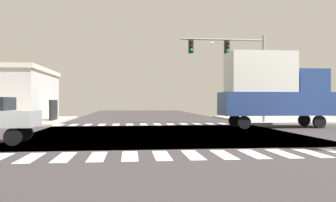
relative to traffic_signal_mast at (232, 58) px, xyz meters
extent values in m
cube|color=#393537|center=(-5.96, -7.37, -5.00)|extent=(14.00, 90.00, 0.05)
cube|color=#393537|center=(-5.96, -7.37, -5.00)|extent=(90.00, 12.00, 0.05)
cube|color=#B2ADA3|center=(7.04, 4.63, -4.91)|extent=(12.00, 12.00, 0.14)
cube|color=white|center=(-10.71, -14.67, -4.98)|extent=(0.50, 2.00, 0.01)
cube|color=white|center=(-9.71, -14.67, -4.98)|extent=(0.50, 2.00, 0.01)
cube|color=white|center=(-8.71, -14.67, -4.98)|extent=(0.50, 2.00, 0.01)
cube|color=white|center=(-7.71, -14.67, -4.98)|extent=(0.50, 2.00, 0.01)
cube|color=white|center=(-6.71, -14.67, -4.98)|extent=(0.50, 2.00, 0.01)
cube|color=white|center=(-5.71, -14.67, -4.98)|extent=(0.50, 2.00, 0.01)
cube|color=white|center=(-4.71, -14.67, -4.98)|extent=(0.50, 2.00, 0.01)
cube|color=white|center=(-3.71, -14.67, -4.98)|extent=(0.50, 2.00, 0.01)
cube|color=white|center=(-2.71, -14.67, -4.98)|extent=(0.50, 2.00, 0.01)
cube|color=white|center=(-1.71, -14.67, -4.98)|extent=(0.50, 2.00, 0.01)
cube|color=white|center=(-12.71, -0.07, -4.98)|extent=(0.50, 2.00, 0.01)
cube|color=white|center=(-11.71, -0.07, -4.98)|extent=(0.50, 2.00, 0.01)
cube|color=white|center=(-10.71, -0.07, -4.98)|extent=(0.50, 2.00, 0.01)
cube|color=white|center=(-9.71, -0.07, -4.98)|extent=(0.50, 2.00, 0.01)
cube|color=white|center=(-8.71, -0.07, -4.98)|extent=(0.50, 2.00, 0.01)
cube|color=white|center=(-7.71, -0.07, -4.98)|extent=(0.50, 2.00, 0.01)
cube|color=white|center=(-6.71, -0.07, -4.98)|extent=(0.50, 2.00, 0.01)
cube|color=white|center=(-5.71, -0.07, -4.98)|extent=(0.50, 2.00, 0.01)
cube|color=white|center=(-4.71, -0.07, -4.98)|extent=(0.50, 2.00, 0.01)
cube|color=white|center=(-3.71, -0.07, -4.98)|extent=(0.50, 2.00, 0.01)
cube|color=white|center=(-2.71, -0.07, -4.98)|extent=(0.50, 2.00, 0.01)
cube|color=white|center=(-1.71, -0.07, -4.98)|extent=(0.50, 2.00, 0.01)
cube|color=white|center=(-0.71, -0.07, -4.98)|extent=(0.50, 2.00, 0.01)
cube|color=white|center=(0.29, -0.07, -4.98)|extent=(0.50, 2.00, 0.01)
cylinder|color=gray|center=(2.47, 0.02, -1.61)|extent=(0.20, 0.20, 6.75)
cylinder|color=gray|center=(-0.74, 0.02, 1.37)|extent=(6.41, 0.14, 0.14)
cube|color=black|center=(-0.42, 0.02, 0.82)|extent=(0.32, 0.40, 1.00)
sphere|color=black|center=(-0.42, -0.22, 1.13)|extent=(0.22, 0.22, 0.22)
sphere|color=black|center=(-0.42, -0.22, 0.82)|extent=(0.22, 0.22, 0.22)
sphere|color=green|center=(-0.42, -0.22, 0.51)|extent=(0.22, 0.22, 0.22)
cube|color=black|center=(-3.17, 0.02, 0.82)|extent=(0.32, 0.40, 1.00)
sphere|color=black|center=(-3.17, -0.22, 1.13)|extent=(0.22, 0.22, 0.22)
sphere|color=black|center=(-3.17, -0.22, 0.82)|extent=(0.22, 0.22, 0.22)
sphere|color=green|center=(-3.17, -0.22, 0.51)|extent=(0.22, 0.22, 0.22)
cylinder|color=gray|center=(2.19, 10.09, -1.02)|extent=(0.16, 0.16, 7.92)
cylinder|color=gray|center=(1.49, 10.09, 2.84)|extent=(1.40, 0.10, 0.10)
ellipsoid|color=silver|center=(0.79, 10.09, 2.79)|extent=(0.60, 0.32, 0.20)
cube|color=black|center=(-14.00, 4.04, -4.08)|extent=(0.24, 2.20, 1.80)
cylinder|color=black|center=(-12.20, -11.59, -4.64)|extent=(0.68, 0.26, 0.68)
cylinder|color=black|center=(-12.20, -10.15, -4.64)|extent=(0.68, 0.26, 0.68)
cylinder|color=black|center=(4.18, -2.91, -4.58)|extent=(0.80, 0.26, 0.80)
cylinder|color=black|center=(4.18, -4.83, -4.58)|extent=(0.80, 0.26, 0.80)
cylinder|color=black|center=(-0.71, -2.91, -4.58)|extent=(0.80, 0.26, 0.80)
cylinder|color=black|center=(-0.71, -4.83, -4.58)|extent=(0.80, 0.26, 0.80)
cube|color=navy|center=(1.74, -3.87, -3.44)|extent=(7.20, 2.40, 1.49)
cube|color=white|center=(0.66, -3.87, -1.41)|extent=(4.18, 2.30, 2.56)
cube|color=navy|center=(3.90, -3.87, -1.95)|extent=(2.02, 2.11, 1.49)
camera|label=1|loc=(-7.72, -25.63, -3.25)|focal=37.28mm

